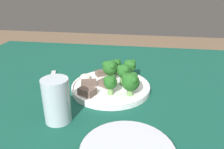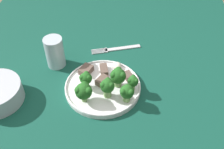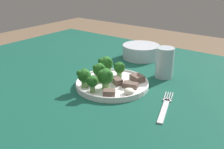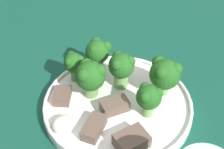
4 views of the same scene
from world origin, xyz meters
TOP-DOWN VIEW (x-y plane):
  - table at (0.00, 0.00)m, footprint 1.35×1.01m
  - dinner_plate at (0.05, -0.03)m, footprint 0.23×0.23m
  - fork at (0.24, -0.05)m, footprint 0.07×0.18m
  - drinking_glass at (0.14, 0.14)m, footprint 0.06×0.06m
  - broccoli_floret_near_rim_left at (-0.01, 0.02)m, footprint 0.05×0.05m
  - broccoli_floret_center_left at (0.04, -0.12)m, footprint 0.03×0.03m
  - broccoli_floret_back_left at (0.04, 0.02)m, footprint 0.04×0.04m
  - broccoli_floret_front_left at (0.01, -0.05)m, footprint 0.04×0.04m
  - broccoli_floret_center_back at (-0.00, -0.11)m, footprint 0.04×0.04m
  - broccoli_floret_mid_cluster at (0.06, -0.07)m, footprint 0.05×0.05m
  - meat_slice_front_slice at (0.10, 0.03)m, footprint 0.05×0.05m
  - meat_slice_middle_slice at (0.11, -0.02)m, footprint 0.05×0.03m
  - meat_slice_rear_slice at (0.09, -0.10)m, footprint 0.04×0.04m
  - meat_slice_edge_slice at (0.06, -0.02)m, footprint 0.05×0.04m
  - sauce_dollop at (0.14, -0.06)m, footprint 0.03×0.03m

SIDE VIEW (x-z plane):
  - table at x=0.00m, z-range 0.29..1.05m
  - fork at x=0.24m, z-range 0.76..0.76m
  - dinner_plate at x=0.05m, z-range 0.76..0.78m
  - meat_slice_rear_slice at x=0.09m, z-range 0.77..0.79m
  - meat_slice_middle_slice at x=0.11m, z-range 0.77..0.79m
  - sauce_dollop at x=0.14m, z-range 0.77..0.79m
  - meat_slice_edge_slice at x=0.06m, z-range 0.77..0.79m
  - meat_slice_front_slice at x=0.10m, z-range 0.77..0.79m
  - drinking_glass at x=0.14m, z-range 0.75..0.86m
  - broccoli_floret_center_left at x=0.04m, z-range 0.78..0.83m
  - broccoli_floret_back_left at x=0.04m, z-range 0.78..0.83m
  - broccoli_floret_center_back at x=0.00m, z-range 0.78..0.84m
  - broccoli_floret_mid_cluster at x=0.06m, z-range 0.78..0.84m
  - broccoli_floret_front_left at x=0.01m, z-range 0.78..0.84m
  - broccoli_floret_near_rim_left at x=-0.01m, z-range 0.78..0.85m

